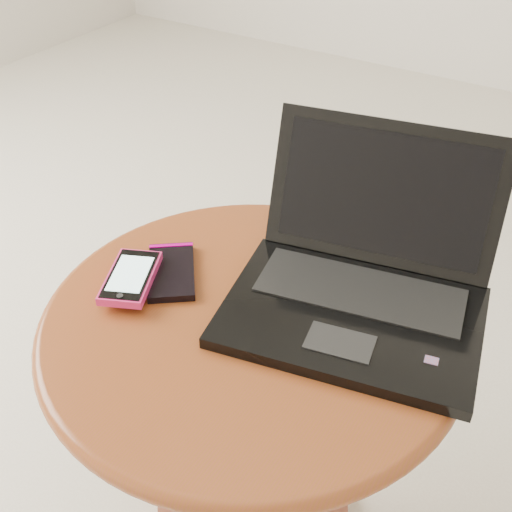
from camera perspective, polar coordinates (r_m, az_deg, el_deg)
The scene contains 4 objects.
table at distance 0.93m, azimuth -0.34°, elevation -9.63°, with size 0.57×0.57×0.45m.
laptop at distance 0.87m, azimuth 9.17°, elevation -2.05°, with size 0.38×0.36×0.21m.
phone_black at distance 0.94m, azimuth -7.40°, elevation -1.34°, with size 0.13×0.14×0.01m.
phone_pink at distance 0.92m, azimuth -10.89°, elevation -1.84°, with size 0.10×0.13×0.01m.
Camera 1 is at (0.37, -0.62, 1.03)m, focal length 45.83 mm.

